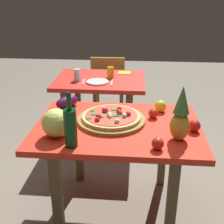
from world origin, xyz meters
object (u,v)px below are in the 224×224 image
object	(u,v)px
eggplant	(67,102)
dinner_plate	(98,82)
bell_pepper	(161,106)
tomato_near_board	(153,113)
pizza	(111,116)
napkin_folded	(124,73)
pizza_board	(111,120)
wine_bottle	(70,127)
background_table	(100,90)
tomato_beside_pepper	(60,120)
knife_utensil	(112,83)
dining_chair	(108,85)
display_table	(118,137)
drinking_glass_juice	(111,72)
drinking_glass_water	(77,75)
tomato_at_corner	(158,144)
melon	(56,123)
pineapple_left	(181,116)
tomato_by_bottle	(194,126)
fork_utensil	(84,82)

from	to	relation	value
eggplant	dinner_plate	distance (m)	0.67
bell_pepper	tomato_near_board	distance (m)	0.14
pizza	napkin_folded	world-z (taller)	pizza
pizza_board	wine_bottle	world-z (taller)	wine_bottle
background_table	tomato_beside_pepper	bearing A→B (deg)	-96.97
eggplant	napkin_folded	world-z (taller)	eggplant
pizza	knife_utensil	distance (m)	0.89
bell_pepper	wine_bottle	bearing A→B (deg)	-134.33
dining_chair	dinner_plate	world-z (taller)	dining_chair
display_table	dining_chair	size ratio (longest dim) A/B	1.33
display_table	knife_utensil	distance (m)	0.95
drinking_glass_juice	dinner_plate	bearing A→B (deg)	-121.12
display_table	dining_chair	world-z (taller)	dining_chair
eggplant	knife_utensil	xyz separation A→B (m)	(0.29, 0.65, -0.04)
tomato_near_board	dinner_plate	bearing A→B (deg)	122.57
drinking_glass_water	napkin_folded	xyz separation A→B (m)	(0.46, 0.31, -0.05)
tomato_near_board	tomato_at_corner	distance (m)	0.44
melon	background_table	bearing A→B (deg)	84.82
dining_chair	dinner_plate	distance (m)	0.77
pineapple_left	melon	size ratio (longest dim) A/B	1.91
tomato_near_board	melon	bearing A→B (deg)	-151.66
tomato_by_bottle	dinner_plate	world-z (taller)	tomato_by_bottle
background_table	pizza	xyz separation A→B (m)	(0.21, -1.03, 0.16)
pizza	eggplant	size ratio (longest dim) A/B	2.06
tomato_beside_pepper	napkin_folded	bearing A→B (deg)	74.45
dining_chair	fork_utensil	xyz separation A→B (m)	(-0.17, -0.72, 0.26)
wine_bottle	drinking_glass_water	xyz separation A→B (m)	(-0.22, 1.31, -0.07)
drinking_glass_juice	knife_utensil	distance (m)	0.19
pizza_board	tomato_beside_pepper	distance (m)	0.36
wine_bottle	tomato_at_corner	size ratio (longest dim) A/B	4.63
tomato_beside_pepper	tomato_by_bottle	world-z (taller)	tomato_by_bottle
melon	eggplant	bearing A→B (deg)	95.30
tomato_at_corner	tomato_by_bottle	world-z (taller)	tomato_by_bottle
tomato_at_corner	dinner_plate	xyz separation A→B (m)	(-0.52, 1.25, -0.03)
pineapple_left	knife_utensil	size ratio (longest dim) A/B	1.93
drinking_glass_juice	knife_utensil	world-z (taller)	drinking_glass_juice
melon	tomato_beside_pepper	xyz separation A→B (m)	(-0.02, 0.16, -0.05)
background_table	knife_utensil	world-z (taller)	knife_utensil
pizza_board	knife_utensil	size ratio (longest dim) A/B	2.66
display_table	drinking_glass_juice	bearing A→B (deg)	97.77
pizza	pineapple_left	distance (m)	0.51
display_table	dinner_plate	size ratio (longest dim) A/B	5.14
pineapple_left	tomato_beside_pepper	bearing A→B (deg)	170.09
bell_pepper	napkin_folded	size ratio (longest dim) A/B	0.66
display_table	tomato_at_corner	world-z (taller)	tomato_at_corner
pizza_board	napkin_folded	size ratio (longest dim) A/B	3.41
eggplant	napkin_folded	xyz separation A→B (m)	(0.40, 1.03, -0.04)
dining_chair	pineapple_left	xyz separation A→B (m)	(0.62, -1.84, 0.41)
drinking_glass_juice	knife_utensil	size ratio (longest dim) A/B	0.63
eggplant	drinking_glass_juice	distance (m)	0.88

